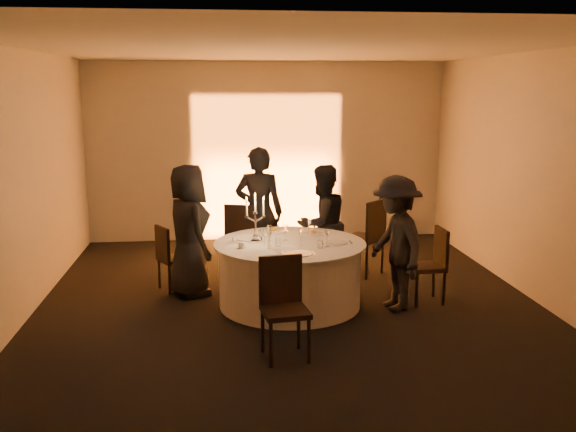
{
  "coord_description": "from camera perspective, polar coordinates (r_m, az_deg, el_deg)",
  "views": [
    {
      "loc": [
        -0.82,
        -7.31,
        2.57
      ],
      "look_at": [
        0.0,
        0.2,
        1.05
      ],
      "focal_mm": 40.0,
      "sensor_mm": 36.0,
      "label": 1
    }
  ],
  "objects": [
    {
      "name": "guest_back_left",
      "position": [
        8.73,
        -2.59,
        0.31
      ],
      "size": [
        0.73,
        0.56,
        1.79
      ],
      "primitive_type": "imported",
      "rotation": [
        0.0,
        0.0,
        2.92
      ],
      "color": "black",
      "rests_on": "floor"
    },
    {
      "name": "banquet_table",
      "position": [
        7.67,
        0.16,
        -5.17
      ],
      "size": [
        1.8,
        1.8,
        0.77
      ],
      "color": "black",
      "rests_on": "floor"
    },
    {
      "name": "wall_right",
      "position": [
        8.31,
        21.22,
        3.21
      ],
      "size": [
        0.0,
        7.0,
        7.0
      ],
      "primitive_type": "plane",
      "rotation": [
        1.57,
        0.0,
        -1.57
      ],
      "color": "beige",
      "rests_on": "floor"
    },
    {
      "name": "candelabra",
      "position": [
        7.57,
        -2.91,
        -0.78
      ],
      "size": [
        0.25,
        0.12,
        0.59
      ],
      "color": "silver",
      "rests_on": "banquet_table"
    },
    {
      "name": "guest_right",
      "position": [
        7.55,
        9.55,
        -2.4
      ],
      "size": [
        0.79,
        1.12,
        1.58
      ],
      "primitive_type": "imported",
      "rotation": [
        0.0,
        0.0,
        -1.36
      ],
      "color": "black",
      "rests_on": "floor"
    },
    {
      "name": "uplighter_fixture",
      "position": [
        10.84,
        -1.72,
        -2.08
      ],
      "size": [
        0.25,
        0.12,
        0.1
      ],
      "primitive_type": "cube",
      "color": "black",
      "rests_on": "floor"
    },
    {
      "name": "tumbler_a",
      "position": [
        7.39,
        -0.91,
        -2.37
      ],
      "size": [
        0.07,
        0.07,
        0.09
      ],
      "primitive_type": "cylinder",
      "color": "silver",
      "rests_on": "banquet_table"
    },
    {
      "name": "floor",
      "position": [
        7.79,
        0.16,
        -7.89
      ],
      "size": [
        7.0,
        7.0,
        0.0
      ],
      "primitive_type": "plane",
      "color": "black",
      "rests_on": "ground"
    },
    {
      "name": "guest_back_right",
      "position": [
        8.53,
        3.04,
        -0.7
      ],
      "size": [
        0.96,
        0.9,
        1.58
      ],
      "primitive_type": "imported",
      "rotation": [
        0.0,
        0.0,
        -2.62
      ],
      "color": "black",
      "rests_on": "floor"
    },
    {
      "name": "chair_back_right",
      "position": [
        8.9,
        7.16,
        -1.48
      ],
      "size": [
        0.66,
        0.66,
        1.06
      ],
      "rotation": [
        0.0,
        0.0,
        -2.37
      ],
      "color": "black",
      "rests_on": "floor"
    },
    {
      "name": "wall_back",
      "position": [
        10.89,
        -1.89,
        5.73
      ],
      "size": [
        7.0,
        0.0,
        7.0
      ],
      "primitive_type": "plane",
      "rotation": [
        1.57,
        0.0,
        0.0
      ],
      "color": "beige",
      "rests_on": "floor"
    },
    {
      "name": "plate_left",
      "position": [
        7.73,
        -3.64,
        -2.05
      ],
      "size": [
        0.35,
        0.25,
        0.01
      ],
      "color": "white",
      "rests_on": "banquet_table"
    },
    {
      "name": "plate_right",
      "position": [
        7.56,
        4.32,
        -2.37
      ],
      "size": [
        0.36,
        0.27,
        0.01
      ],
      "color": "white",
      "rests_on": "banquet_table"
    },
    {
      "name": "plate_back_left",
      "position": [
        8.14,
        -1.29,
        -1.28
      ],
      "size": [
        0.36,
        0.29,
        0.08
      ],
      "color": "white",
      "rests_on": "banquet_table"
    },
    {
      "name": "chair_front",
      "position": [
        6.23,
        -0.43,
        -7.54
      ],
      "size": [
        0.48,
        0.48,
        0.97
      ],
      "rotation": [
        0.0,
        0.0,
        0.14
      ],
      "color": "black",
      "rests_on": "floor"
    },
    {
      "name": "wine_glass_f",
      "position": [
        7.26,
        -1.66,
        -1.86
      ],
      "size": [
        0.07,
        0.07,
        0.19
      ],
      "color": "silver",
      "rests_on": "banquet_table"
    },
    {
      "name": "wine_glass_d",
      "position": [
        7.62,
        -1.67,
        -1.23
      ],
      "size": [
        0.07,
        0.07,
        0.19
      ],
      "color": "silver",
      "rests_on": "banquet_table"
    },
    {
      "name": "wine_glass_e",
      "position": [
        7.65,
        -0.22,
        -1.17
      ],
      "size": [
        0.07,
        0.07,
        0.19
      ],
      "color": "silver",
      "rests_on": "banquet_table"
    },
    {
      "name": "plate_back_right",
      "position": [
        7.99,
        2.24,
        -1.51
      ],
      "size": [
        0.35,
        0.25,
        0.08
      ],
      "color": "white",
      "rests_on": "banquet_table"
    },
    {
      "name": "ceiling",
      "position": [
        7.37,
        0.17,
        14.73
      ],
      "size": [
        7.0,
        7.0,
        0.0
      ],
      "primitive_type": "plane",
      "rotation": [
        3.14,
        0.0,
        0.0
      ],
      "color": "white",
      "rests_on": "wall_back"
    },
    {
      "name": "wine_glass_c",
      "position": [
        7.36,
        3.51,
        -1.69
      ],
      "size": [
        0.07,
        0.07,
        0.19
      ],
      "color": "silver",
      "rests_on": "banquet_table"
    },
    {
      "name": "tumbler_d",
      "position": [
        7.31,
        2.89,
        -2.52
      ],
      "size": [
        0.07,
        0.07,
        0.09
      ],
      "primitive_type": "cylinder",
      "color": "silver",
      "rests_on": "banquet_table"
    },
    {
      "name": "wine_glass_b",
      "position": [
        7.35,
        -1.69,
        -1.7
      ],
      "size": [
        0.07,
        0.07,
        0.19
      ],
      "color": "silver",
      "rests_on": "banquet_table"
    },
    {
      "name": "chair_right",
      "position": [
        7.95,
        12.7,
        -3.91
      ],
      "size": [
        0.41,
        0.41,
        0.91
      ],
      "rotation": [
        0.0,
        0.0,
        -1.53
      ],
      "color": "black",
      "rests_on": "floor"
    },
    {
      "name": "chair_left",
      "position": [
        8.34,
        -10.45,
        -3.39
      ],
      "size": [
        0.51,
        0.5,
        0.85
      ],
      "rotation": [
        0.0,
        0.0,
        2.07
      ],
      "color": "black",
      "rests_on": "floor"
    },
    {
      "name": "wine_glass_g",
      "position": [
        7.9,
        1.85,
        -0.78
      ],
      "size": [
        0.07,
        0.07,
        0.19
      ],
      "color": "silver",
      "rests_on": "banquet_table"
    },
    {
      "name": "wall_left",
      "position": [
        7.7,
        -22.63,
        2.52
      ],
      "size": [
        0.0,
        7.0,
        7.0
      ],
      "primitive_type": "plane",
      "rotation": [
        1.57,
        0.0,
        1.57
      ],
      "color": "beige",
      "rests_on": "floor"
    },
    {
      "name": "tumbler_c",
      "position": [
        7.49,
        -1.9,
        -2.18
      ],
      "size": [
        0.07,
        0.07,
        0.09
      ],
      "primitive_type": "cylinder",
      "color": "silver",
      "rests_on": "banquet_table"
    },
    {
      "name": "coffee_cup",
      "position": [
        7.34,
        -4.17,
        -2.61
      ],
      "size": [
        0.11,
        0.11,
        0.07
      ],
      "color": "white",
      "rests_on": "banquet_table"
    },
    {
      "name": "chair_back_left",
      "position": [
        8.74,
        -3.97,
        -1.77
      ],
      "size": [
        0.58,
        0.58,
        1.03
      ],
      "rotation": [
        0.0,
        0.0,
        2.79
      ],
      "color": "black",
      "rests_on": "floor"
    },
    {
      "name": "wine_glass_a",
      "position": [
        7.41,
        1.14,
        -1.59
      ],
      "size": [
        0.07,
        0.07,
        0.19
      ],
      "color": "silver",
      "rests_on": "banquet_table"
    },
    {
      "name": "plate_front",
      "position": [
        7.04,
        0.94,
        -3.37
      ],
      "size": [
        0.36,
        0.29,
        0.01
      ],
      "color": "white",
      "rests_on": "banquet_table"
    },
    {
      "name": "guest_left",
      "position": [
        8.04,
        -8.83,
        -1.29
      ],
      "size": [
        0.81,
        0.95,
        1.65
      ],
      "primitive_type": "imported",
      "rotation": [
        0.0,
        0.0,
        1.99
      ],
      "color": "black",
      "rests_on": "floor"
    },
    {
      "name": "wall_front",
      "position": [
        4.04,
        5.7,
        -4.03
      ],
      "size": [
        7.0,
        0.0,
        7.0
      ],
      "primitive_type": "plane",
      "rotation": [
        -1.57,
        0.0,
        0.0
      ],
      "color": "beige",
      "rests_on": "floor"
    },
    {
      "name": "tumbler_b",
      "position": [
        7.85,
        -2.42,
        -1.55
      ],
      "size": [
        0.07,
        0.07,
        0.09
      ],
      "primitive_type": "cylinder",
      "color": "silver",
      "rests_on": "banquet_table"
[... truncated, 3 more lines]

